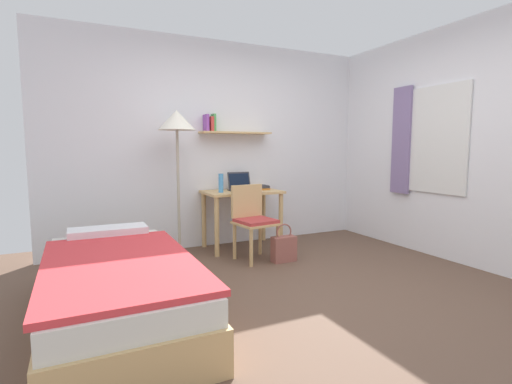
# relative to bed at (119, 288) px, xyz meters

# --- Properties ---
(ground_plane) EXTENTS (5.28, 5.28, 0.00)m
(ground_plane) POSITION_rel_bed_xyz_m (1.50, -0.21, -0.24)
(ground_plane) COLOR brown
(wall_back) EXTENTS (4.40, 0.27, 2.60)m
(wall_back) POSITION_rel_bed_xyz_m (1.50, 1.82, 1.06)
(wall_back) COLOR white
(wall_back) RESTS_ON ground_plane
(wall_right) EXTENTS (0.10, 4.40, 2.60)m
(wall_right) POSITION_rel_bed_xyz_m (3.52, -0.17, 1.06)
(wall_right) COLOR white
(wall_right) RESTS_ON ground_plane
(bed) EXTENTS (0.98, 2.05, 0.54)m
(bed) POSITION_rel_bed_xyz_m (0.00, 0.00, 0.00)
(bed) COLOR tan
(bed) RESTS_ON ground_plane
(desk) EXTENTS (0.94, 0.58, 0.73)m
(desk) POSITION_rel_bed_xyz_m (1.63, 1.49, 0.35)
(desk) COLOR tan
(desk) RESTS_ON ground_plane
(desk_chair) EXTENTS (0.47, 0.47, 0.84)m
(desk_chair) POSITION_rel_bed_xyz_m (1.54, 0.98, 0.23)
(desk_chair) COLOR tan
(desk_chair) RESTS_ON ground_plane
(standing_lamp) EXTENTS (0.42, 0.42, 1.68)m
(standing_lamp) POSITION_rel_bed_xyz_m (0.81, 1.43, 1.25)
(standing_lamp) COLOR #B2A893
(standing_lamp) RESTS_ON ground_plane
(laptop) EXTENTS (0.30, 0.24, 0.23)m
(laptop) POSITION_rel_bed_xyz_m (1.63, 1.54, 0.55)
(laptop) COLOR #2D2D33
(laptop) RESTS_ON desk
(water_bottle) EXTENTS (0.06, 0.06, 0.23)m
(water_bottle) POSITION_rel_bed_xyz_m (1.33, 1.43, 0.60)
(water_bottle) COLOR #4C99DB
(water_bottle) RESTS_ON desk
(book_stack) EXTENTS (0.18, 0.25, 0.05)m
(book_stack) POSITION_rel_bed_xyz_m (1.93, 1.54, 0.51)
(book_stack) COLOR orange
(book_stack) RESTS_ON desk
(handbag) EXTENTS (0.27, 0.12, 0.43)m
(handbag) POSITION_rel_bed_xyz_m (1.81, 0.75, -0.09)
(handbag) COLOR #99564C
(handbag) RESTS_ON ground_plane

